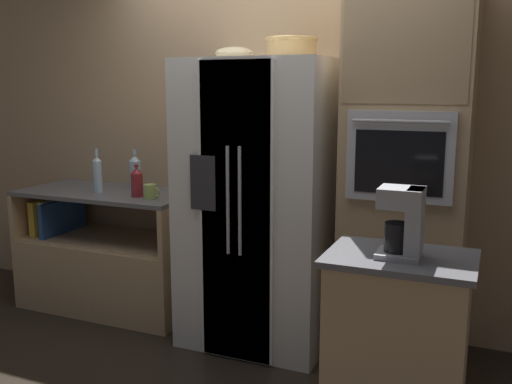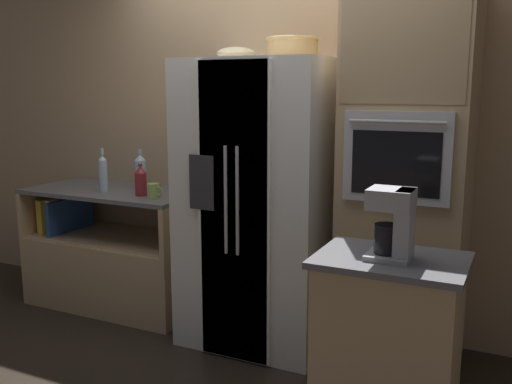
# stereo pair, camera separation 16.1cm
# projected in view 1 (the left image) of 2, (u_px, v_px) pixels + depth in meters

# --- Properties ---
(ground_plane) EXTENTS (20.00, 20.00, 0.00)m
(ground_plane) POSITION_uv_depth(u_px,v_px,m) (259.00, 338.00, 3.79)
(ground_plane) COLOR black
(wall_back) EXTENTS (12.00, 0.06, 2.80)m
(wall_back) POSITION_uv_depth(u_px,v_px,m) (285.00, 123.00, 3.95)
(wall_back) COLOR tan
(wall_back) RESTS_ON ground_plane
(counter_left) EXTENTS (1.32, 0.66, 0.89)m
(counter_left) POSITION_uv_depth(u_px,v_px,m) (110.00, 264.00, 4.31)
(counter_left) COLOR tan
(counter_left) RESTS_ON ground_plane
(refrigerator) EXTENTS (0.92, 0.81, 1.82)m
(refrigerator) POSITION_uv_depth(u_px,v_px,m) (261.00, 204.00, 3.66)
(refrigerator) COLOR white
(refrigerator) RESTS_ON ground_plane
(wall_oven) EXTENTS (0.69, 0.68, 2.24)m
(wall_oven) POSITION_uv_depth(u_px,v_px,m) (407.00, 177.00, 3.35)
(wall_oven) COLOR tan
(wall_oven) RESTS_ON ground_plane
(island_counter) EXTENTS (0.65, 0.49, 0.91)m
(island_counter) POSITION_uv_depth(u_px,v_px,m) (396.00, 349.00, 2.62)
(island_counter) COLOR tan
(island_counter) RESTS_ON ground_plane
(wicker_basket) EXTENTS (0.33, 0.33, 0.13)m
(wicker_basket) POSITION_uv_depth(u_px,v_px,m) (292.00, 47.00, 3.50)
(wicker_basket) COLOR tan
(wicker_basket) RESTS_ON refrigerator
(fruit_bowl) EXTENTS (0.24, 0.24, 0.08)m
(fruit_bowl) POSITION_uv_depth(u_px,v_px,m) (234.00, 53.00, 3.62)
(fruit_bowl) COLOR beige
(fruit_bowl) RESTS_ON refrigerator
(bottle_tall) EXTENTS (0.08, 0.08, 0.23)m
(bottle_tall) POSITION_uv_depth(u_px,v_px,m) (137.00, 182.00, 3.96)
(bottle_tall) COLOR maroon
(bottle_tall) RESTS_ON counter_left
(bottle_short) EXTENTS (0.06, 0.06, 0.32)m
(bottle_short) POSITION_uv_depth(u_px,v_px,m) (97.00, 174.00, 4.11)
(bottle_short) COLOR silver
(bottle_short) RESTS_ON counter_left
(bottle_wide) EXTENTS (0.08, 0.08, 0.30)m
(bottle_wide) POSITION_uv_depth(u_px,v_px,m) (135.00, 172.00, 4.20)
(bottle_wide) COLOR silver
(bottle_wide) RESTS_ON counter_left
(mug) EXTENTS (0.12, 0.09, 0.10)m
(mug) POSITION_uv_depth(u_px,v_px,m) (150.00, 192.00, 3.89)
(mug) COLOR #B2D166
(mug) RESTS_ON counter_left
(coffee_maker) EXTENTS (0.19, 0.18, 0.31)m
(coffee_maker) POSITION_uv_depth(u_px,v_px,m) (405.00, 220.00, 2.47)
(coffee_maker) COLOR #B2B2B7
(coffee_maker) RESTS_ON island_counter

